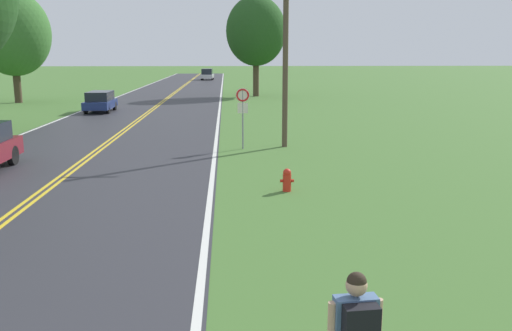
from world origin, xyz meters
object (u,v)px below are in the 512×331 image
(fire_hydrant, at_px, (287,180))
(tree_left_verge, at_px, (13,34))
(tree_mid_treeline, at_px, (256,31))
(traffic_sign, at_px, (243,103))
(car_dark_blue_hatchback_approaching, at_px, (100,101))
(car_silver_van_mid_near, at_px, (207,74))

(fire_hydrant, xyz_separation_m, tree_left_verge, (-19.52, 31.81, 5.40))
(tree_mid_treeline, bearing_deg, traffic_sign, -94.24)
(fire_hydrant, relative_size, tree_left_verge, 0.07)
(traffic_sign, bearing_deg, tree_left_verge, 127.23)
(tree_mid_treeline, height_order, car_dark_blue_hatchback_approaching, tree_mid_treeline)
(tree_mid_treeline, bearing_deg, fire_hydrant, -91.78)
(car_dark_blue_hatchback_approaching, relative_size, car_silver_van_mid_near, 0.97)
(traffic_sign, bearing_deg, fire_hydrant, -81.82)
(tree_left_verge, bearing_deg, car_dark_blue_hatchback_approaching, -43.04)
(traffic_sign, xyz_separation_m, tree_left_verge, (-18.44, 24.27, 3.77))
(fire_hydrant, relative_size, tree_mid_treeline, 0.07)
(car_dark_blue_hatchback_approaching, height_order, car_silver_van_mid_near, car_silver_van_mid_near)
(tree_mid_treeline, bearing_deg, tree_left_verge, -163.07)
(tree_left_verge, distance_m, tree_mid_treeline, 21.64)
(car_dark_blue_hatchback_approaching, bearing_deg, car_silver_van_mid_near, -7.73)
(tree_left_verge, xyz_separation_m, car_silver_van_mid_near, (14.75, 42.08, -4.82))
(traffic_sign, bearing_deg, car_silver_van_mid_near, 93.18)
(car_silver_van_mid_near, bearing_deg, fire_hydrant, 6.44)
(fire_hydrant, xyz_separation_m, car_dark_blue_hatchback_approaching, (-10.77, 23.64, 0.43))
(traffic_sign, bearing_deg, tree_mid_treeline, 85.76)
(fire_hydrant, bearing_deg, car_silver_van_mid_near, 93.70)
(tree_mid_treeline, bearing_deg, car_dark_blue_hatchback_approaching, -129.57)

